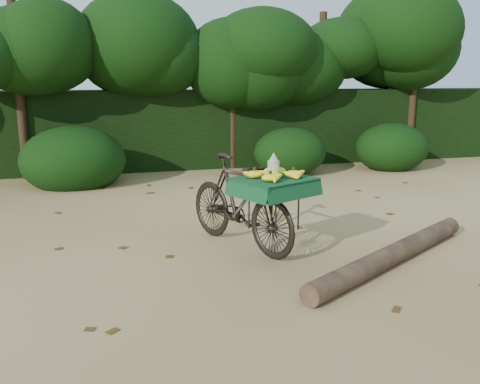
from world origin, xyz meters
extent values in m
plane|color=tan|center=(0.00, 0.00, 0.00)|extent=(80.00, 80.00, 0.00)
imported|color=black|center=(-0.87, -0.16, 0.57)|extent=(1.27, 1.95, 1.14)
cube|color=black|center=(-0.63, -0.71, 0.94)|extent=(0.58, 0.63, 0.03)
cube|color=#134821|center=(-0.63, -0.71, 0.96)|extent=(1.03, 0.96, 0.01)
ellipsoid|color=#93A427|center=(-0.56, -0.68, 1.02)|extent=(0.11, 0.09, 0.12)
ellipsoid|color=#93A427|center=(-0.69, -0.67, 1.02)|extent=(0.11, 0.09, 0.12)
ellipsoid|color=#93A427|center=(-0.64, -0.78, 1.02)|extent=(0.11, 0.09, 0.12)
cylinder|color=#EAE5C6|center=(-0.63, -0.70, 1.07)|extent=(0.13, 0.13, 0.17)
cylinder|color=brown|center=(0.63, -1.21, 0.11)|extent=(2.85, 1.79, 0.23)
cube|color=black|center=(0.00, 6.30, 0.90)|extent=(26.00, 1.80, 1.80)
camera|label=1|loc=(-2.49, -5.98, 2.03)|focal=38.00mm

